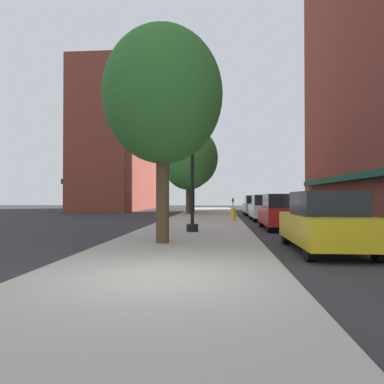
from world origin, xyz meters
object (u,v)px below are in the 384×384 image
tree_far (188,159)px  car_red (282,212)px  parking_meter_near (233,205)px  car_yellow (325,222)px  tree_near (193,158)px  tree_mid (163,96)px  fire_hydrant (234,214)px  lamppost (192,155)px  car_silver (255,206)px  car_white (265,208)px

tree_far → car_red: (5.58, -13.67, -3.92)m
parking_meter_near → car_yellow: bearing=-83.4°
tree_near → tree_mid: bearing=-87.8°
fire_hydrant → tree_far: 10.80m
lamppost → tree_far: (-1.58, 16.35, 1.52)m
tree_near → car_silver: (5.60, -5.31, -4.59)m
parking_meter_near → tree_mid: (-2.68, -16.17, 3.66)m
parking_meter_near → car_red: bearing=-78.7°
fire_hydrant → parking_meter_near: (0.13, 5.43, 0.43)m
fire_hydrant → tree_far: tree_far is taller
car_white → car_silver: bearing=89.9°
tree_far → car_white: (5.58, -7.23, -3.92)m
fire_hydrant → tree_far: size_ratio=0.11×
tree_near → car_yellow: tree_near is taller
car_yellow → car_red: same height
car_white → lamppost: bearing=-113.8°
fire_hydrant → car_red: bearing=-64.5°
lamppost → fire_hydrant: size_ratio=7.47×
parking_meter_near → car_white: size_ratio=0.30×
tree_near → car_white: tree_near is taller
fire_hydrant → car_silver: car_silver is taller
car_yellow → car_silver: bearing=88.1°
tree_far → car_silver: 6.82m
parking_meter_near → car_red: car_red is taller
lamppost → fire_hydrant: (1.92, 7.04, -2.68)m
parking_meter_near → car_silver: (1.95, 3.68, -0.14)m
fire_hydrant → tree_far: (-3.50, 9.31, 4.21)m
car_white → car_silver: (0.00, 7.03, 0.00)m
parking_meter_near → car_white: car_white is taller
tree_far → car_red: bearing=-67.8°
car_red → car_silver: (0.00, 13.47, 0.00)m
tree_mid → car_yellow: (4.63, -0.75, -3.80)m
car_silver → car_yellow: bearing=-90.4°
lamppost → tree_near: size_ratio=0.72×
lamppost → car_red: bearing=33.8°
lamppost → car_silver: 16.81m
tree_near → car_yellow: size_ratio=1.90×
car_red → tree_far: bearing=114.0°
parking_meter_near → car_red: (1.95, -9.79, -0.14)m
fire_hydrant → car_white: bearing=44.9°
fire_hydrant → tree_near: size_ratio=0.10×
car_white → tree_far: bearing=127.6°
lamppost → car_silver: bearing=76.1°
tree_near → car_yellow: bearing=-77.8°
car_yellow → tree_mid: bearing=169.0°
fire_hydrant → tree_mid: tree_mid is taller
lamppost → parking_meter_near: lamppost is taller
parking_meter_near → tree_far: 6.52m
fire_hydrant → tree_mid: 11.77m
tree_near → car_yellow: 26.89m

